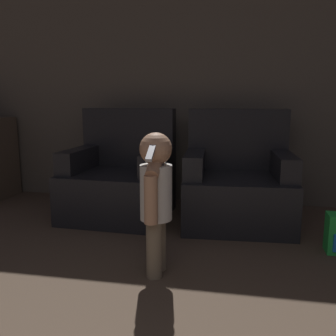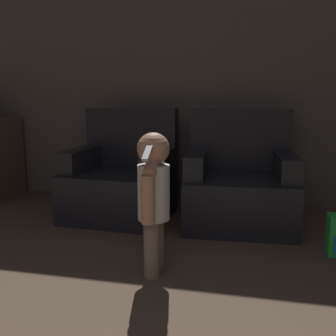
# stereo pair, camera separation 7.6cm
# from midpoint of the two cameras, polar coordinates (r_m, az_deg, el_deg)

# --- Properties ---
(wall_back) EXTENTS (8.40, 0.05, 2.60)m
(wall_back) POSITION_cam_midpoint_polar(r_m,az_deg,el_deg) (3.96, 7.48, 13.47)
(wall_back) COLOR #51493F
(wall_back) RESTS_ON ground_plane
(armchair_left) EXTENTS (0.95, 0.87, 1.00)m
(armchair_left) POSITION_cam_midpoint_polar(r_m,az_deg,el_deg) (3.55, -6.33, -1.81)
(armchair_left) COLOR black
(armchair_left) RESTS_ON ground_plane
(armchair_right) EXTENTS (0.96, 0.89, 1.00)m
(armchair_right) POSITION_cam_midpoint_polar(r_m,az_deg,el_deg) (3.36, 11.47, -2.64)
(armchair_right) COLOR black
(armchair_right) RESTS_ON ground_plane
(person_toddler) EXTENTS (0.20, 0.35, 0.89)m
(person_toddler) POSITION_cam_midpoint_polar(r_m,az_deg,el_deg) (2.28, -1.30, -3.77)
(person_toddler) COLOR brown
(person_toddler) RESTS_ON ground_plane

